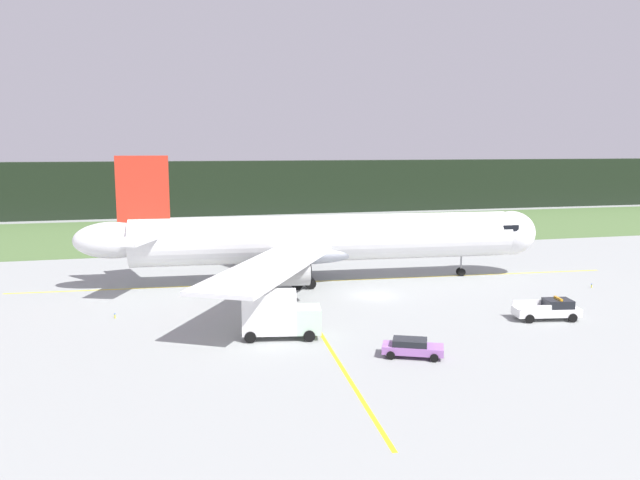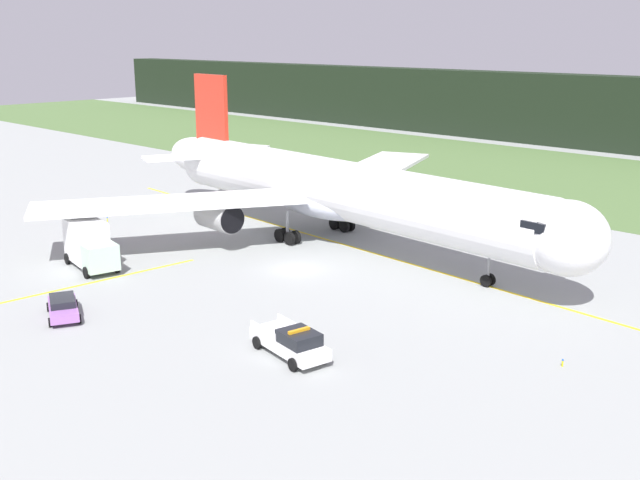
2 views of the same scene
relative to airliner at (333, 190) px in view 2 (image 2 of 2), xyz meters
The scene contains 10 objects.
ground 10.06m from the airliner, 65.52° to the right, with size 320.00×320.00×0.00m, color #939795.
grass_verge 43.31m from the airliner, 85.09° to the left, with size 320.00×42.79×0.04m, color #4E6D3A.
taxiway_centerline_main 4.76m from the airliner, ahead, with size 67.29×0.30×0.01m, color yellow.
taxiway_centerline_spur 26.52m from the airliner, 101.30° to the right, with size 26.77×0.30×0.01m, color yellow.
airliner is the anchor object (origin of this frame).
ops_pickup_truck 25.53m from the airliner, 51.94° to the right, with size 5.83×3.00×1.94m.
catering_truck 21.07m from the airliner, 113.10° to the right, with size 6.43×3.57×3.87m.
staff_car 26.27m from the airliner, 89.37° to the right, with size 4.67×3.39×1.30m.
taxiway_edge_light_east 29.53m from the airliner, 20.57° to the right, with size 0.12×0.12×0.46m.
taxiway_edge_light_west 23.85m from the airliner, 154.04° to the right, with size 0.12×0.12×0.46m.
Camera 2 is at (41.04, -39.23, 17.80)m, focal length 42.34 mm.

